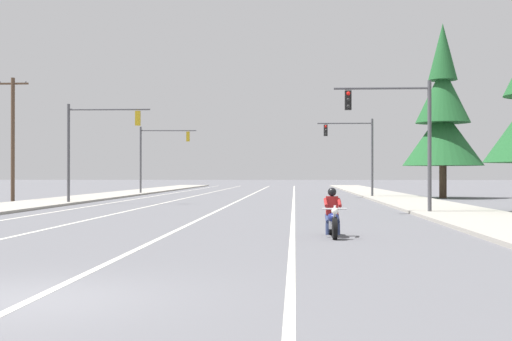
# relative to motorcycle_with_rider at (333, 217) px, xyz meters

# --- Properties ---
(ground_plane) EXTENTS (400.00, 400.00, 0.00)m
(ground_plane) POSITION_rel_motorcycle_with_rider_xyz_m (-5.12, -10.37, -0.59)
(ground_plane) COLOR #5B5B60
(lane_stripe_center) EXTENTS (0.16, 100.00, 0.01)m
(lane_stripe_center) POSITION_rel_motorcycle_with_rider_xyz_m (-5.03, 34.63, -0.58)
(lane_stripe_center) COLOR beige
(lane_stripe_center) RESTS_ON ground
(lane_stripe_left) EXTENTS (0.16, 100.00, 0.01)m
(lane_stripe_left) POSITION_rel_motorcycle_with_rider_xyz_m (-9.51, 34.63, -0.58)
(lane_stripe_left) COLOR beige
(lane_stripe_left) RESTS_ON ground
(lane_stripe_right) EXTENTS (0.16, 100.00, 0.01)m
(lane_stripe_right) POSITION_rel_motorcycle_with_rider_xyz_m (-1.19, 34.63, -0.58)
(lane_stripe_right) COLOR beige
(lane_stripe_right) RESTS_ON ground
(lane_stripe_far_left) EXTENTS (0.16, 100.00, 0.01)m
(lane_stripe_far_left) POSITION_rel_motorcycle_with_rider_xyz_m (-12.89, 34.63, -0.58)
(lane_stripe_far_left) COLOR beige
(lane_stripe_far_left) RESTS_ON ground
(sidewalk_kerb_right) EXTENTS (4.40, 110.00, 0.14)m
(sidewalk_kerb_right) POSITION_rel_motorcycle_with_rider_xyz_m (6.45, 29.63, -0.52)
(sidewalk_kerb_right) COLOR #9E998E
(sidewalk_kerb_right) RESTS_ON ground
(sidewalk_kerb_left) EXTENTS (4.40, 110.00, 0.14)m
(sidewalk_kerb_left) POSITION_rel_motorcycle_with_rider_xyz_m (-16.69, 29.63, -0.52)
(sidewalk_kerb_left) COLOR #9E998E
(sidewalk_kerb_left) RESTS_ON ground
(motorcycle_with_rider) EXTENTS (0.70, 2.19, 1.46)m
(motorcycle_with_rider) POSITION_rel_motorcycle_with_rider_xyz_m (0.00, 0.00, 0.00)
(motorcycle_with_rider) COLOR black
(motorcycle_with_rider) RESTS_ON ground
(traffic_signal_near_right) EXTENTS (4.50, 0.38, 6.20)m
(traffic_signal_near_right) POSITION_rel_motorcycle_with_rider_xyz_m (3.85, 11.55, 3.49)
(traffic_signal_near_right) COLOR #47474C
(traffic_signal_near_right) RESTS_ON ground
(traffic_signal_near_left) EXTENTS (5.17, 0.42, 6.20)m
(traffic_signal_near_left) POSITION_rel_motorcycle_with_rider_xyz_m (-13.61, 21.01, 3.53)
(traffic_signal_near_left) COLOR #47474C
(traffic_signal_near_left) RESTS_ON ground
(traffic_signal_mid_right) EXTENTS (4.38, 0.39, 6.20)m
(traffic_signal_mid_right) POSITION_rel_motorcycle_with_rider_xyz_m (3.73, 33.36, 3.48)
(traffic_signal_mid_right) COLOR #47474C
(traffic_signal_mid_right) RESTS_ON ground
(traffic_signal_mid_left) EXTENTS (5.19, 0.63, 6.20)m
(traffic_signal_mid_left) POSITION_rel_motorcycle_with_rider_xyz_m (-13.76, 41.37, 3.53)
(traffic_signal_mid_left) COLOR #47474C
(traffic_signal_mid_left) RESTS_ON ground
(utility_pole_left_near) EXTENTS (2.14, 0.26, 8.42)m
(utility_pole_left_near) POSITION_rel_motorcycle_with_rider_xyz_m (-20.28, 24.86, 3.83)
(utility_pole_left_near) COLOR #4C3828
(utility_pole_left_near) RESTS_ON ground
(conifer_tree_right_verge_far) EXTENTS (6.13, 6.13, 13.49)m
(conifer_tree_right_verge_far) POSITION_rel_motorcycle_with_rider_xyz_m (10.28, 32.68, 5.60)
(conifer_tree_right_verge_far) COLOR #423023
(conifer_tree_right_verge_far) RESTS_ON ground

